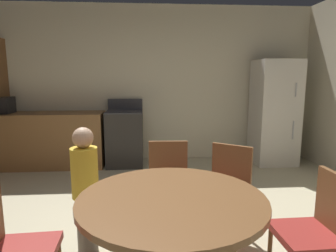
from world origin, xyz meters
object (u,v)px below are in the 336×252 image
object	(u,v)px
chair_north	(168,181)
person_child	(85,188)
oven_range	(125,138)
refrigerator	(274,112)
chair_east	(317,228)
chair_northeast	(227,187)
dining_table	(172,221)
chair_west	(9,247)

from	to	relation	value
chair_north	person_child	size ratio (longest dim) A/B	0.80
oven_range	person_child	size ratio (longest dim) A/B	1.01
refrigerator	chair_north	size ratio (longest dim) A/B	2.02
chair_east	chair_northeast	bearing A→B (deg)	-63.53
refrigerator	person_child	size ratio (longest dim) A/B	1.61
person_child	dining_table	bearing A→B (deg)	0.00
dining_table	chair_west	world-z (taller)	chair_west
oven_range	refrigerator	world-z (taller)	refrigerator
dining_table	chair_west	xyz separation A→B (m)	(-0.97, -0.05, -0.10)
refrigerator	chair_northeast	world-z (taller)	refrigerator
oven_range	chair_east	size ratio (longest dim) A/B	1.26
oven_range	chair_north	bearing A→B (deg)	-75.74
oven_range	refrigerator	size ratio (longest dim) A/B	0.62
oven_range	chair_west	size ratio (longest dim) A/B	1.26
refrigerator	chair_west	bearing A→B (deg)	-133.28
dining_table	person_child	world-z (taller)	person_child
oven_range	refrigerator	bearing A→B (deg)	-1.21
dining_table	oven_range	bearing A→B (deg)	99.09
chair_west	chair_east	xyz separation A→B (m)	(1.95, 0.07, 0.00)
chair_north	chair_west	bearing A→B (deg)	-41.86
chair_east	chair_northeast	distance (m)	0.87
chair_west	chair_northeast	size ratio (longest dim) A/B	1.00
refrigerator	person_child	distance (m)	3.68
oven_range	chair_west	distance (m)	3.28
chair_west	dining_table	bearing A→B (deg)	0.00
chair_east	person_child	bearing A→B (deg)	-22.50
oven_range	chair_north	xyz separation A→B (m)	(0.57, -2.22, 0.03)
chair_west	chair_northeast	world-z (taller)	same
chair_west	person_child	world-z (taller)	person_child
oven_range	chair_north	distance (m)	2.30
chair_west	chair_north	distance (m)	1.45
refrigerator	chair_east	xyz separation A→B (m)	(-1.06, -3.12, -0.38)
chair_west	chair_north	xyz separation A→B (m)	(1.03, 1.03, 0.00)
chair_east	person_child	xyz separation A→B (m)	(-1.64, 0.64, 0.08)
dining_table	chair_northeast	world-z (taller)	chair_northeast
dining_table	chair_west	distance (m)	0.98
oven_range	chair_east	xyz separation A→B (m)	(1.49, -3.18, 0.03)
refrigerator	chair_west	world-z (taller)	refrigerator
oven_range	chair_northeast	world-z (taller)	oven_range
dining_table	chair_east	distance (m)	0.98
dining_table	person_child	size ratio (longest dim) A/B	1.08
oven_range	chair_east	world-z (taller)	oven_range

